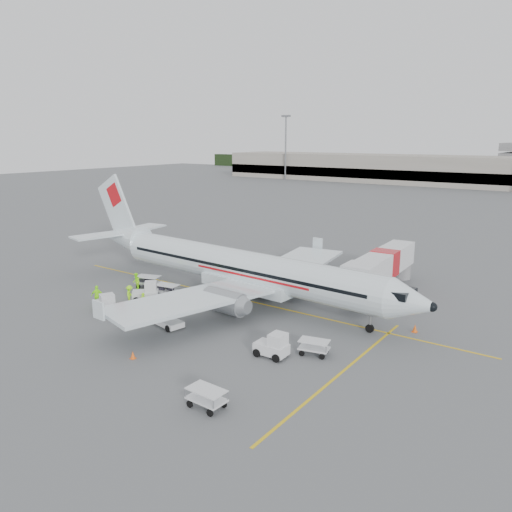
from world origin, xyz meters
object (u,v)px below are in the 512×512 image
Objects in this scene: aircraft at (242,244)px; jet_bridge at (384,272)px; belt_loader at (166,312)px; tug_aft at (145,291)px; tug_mid at (106,302)px; tug_fore at (271,344)px.

aircraft is 2.39× the size of jet_bridge.
belt_loader is 1.84× the size of tug_aft.
belt_loader is at bearing 30.13° from tug_mid.
jet_bridge is 3.74× the size of belt_loader.
tug_fore reaches higher than tug_mid.
tug_fore is 16.46m from tug_aft.
tug_fore is (9.04, -8.73, -4.37)m from aircraft.
jet_bridge reaches higher than tug_fore.
aircraft is 16.72× the size of tug_fore.
tug_aft reaches higher than tug_mid.
tug_aft is at bearing -140.54° from jet_bridge.
belt_loader is at bearing -72.49° from tug_aft.
jet_bridge is 22.73m from tug_aft.
tug_aft is (-6.17, 3.40, -0.26)m from belt_loader.
tug_mid is at bearing -164.67° from belt_loader.
aircraft reaches higher than tug_aft.
belt_loader is at bearing -92.75° from aircraft.
jet_bridge is at bearing -1.72° from tug_aft.
tug_mid is at bearing -141.36° from tug_aft.
jet_bridge is at bearing 72.98° from tug_mid.
belt_loader reaches higher than tug_aft.
tug_fore is (-0.74, -18.38, -1.21)m from jet_bridge.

